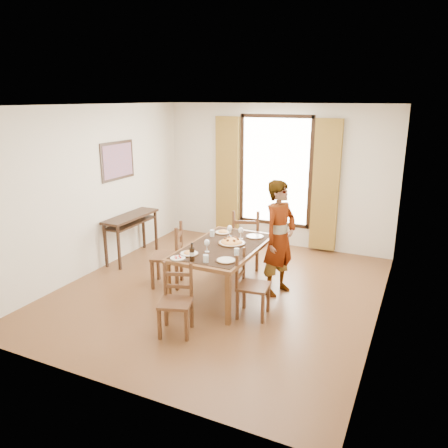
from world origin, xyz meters
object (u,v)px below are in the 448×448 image
at_px(dining_table, 224,250).
at_px(man, 279,238).
at_px(console_table, 131,222).
at_px(pasta_platter, 232,241).

bearing_deg(dining_table, man, 29.61).
bearing_deg(console_table, man, -5.34).
bearing_deg(dining_table, pasta_platter, 55.02).
bearing_deg(console_table, dining_table, -17.36).
height_order(console_table, pasta_platter, pasta_platter).
xyz_separation_m(man, pasta_platter, (-0.63, -0.29, -0.04)).
bearing_deg(pasta_platter, console_table, 165.86).
xyz_separation_m(dining_table, pasta_platter, (0.08, 0.11, 0.11)).
height_order(dining_table, man, man).
bearing_deg(man, pasta_platter, 134.47).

